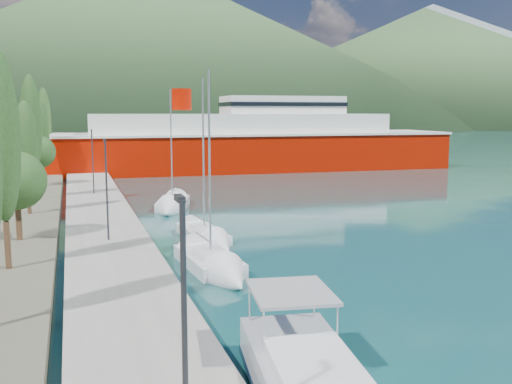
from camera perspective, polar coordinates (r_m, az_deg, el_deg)
name	(u,v)px	position (r m, az deg, el deg)	size (l,w,h in m)	color
ground	(118,148)	(140.32, -13.61, 4.30)	(1400.00, 1400.00, 0.00)	#144849
quay	(100,216)	(46.38, -15.37, -2.32)	(5.00, 88.00, 0.80)	gray
hills_far	(206,50)	(659.27, -5.03, 13.95)	(1480.00, 900.00, 180.00)	slate
hills_near	(230,53)	(409.04, -2.61, 13.69)	(1010.00, 520.00, 115.00)	#385931
tree_row	(30,142)	(51.38, -21.69, 4.65)	(3.57, 63.76, 11.11)	#47301E
lamp_posts	(108,188)	(34.10, -14.60, 0.35)	(0.15, 45.65, 6.06)	#2D2D33
sailboat_near	(220,271)	(29.90, -3.61, -7.85)	(3.04, 8.24, 11.60)	silver
sailboat_mid	(212,240)	(36.92, -4.42, -4.84)	(2.83, 8.14, 11.49)	silver
sailboat_far	(170,208)	(49.61, -8.56, -1.55)	(4.61, 8.16, 11.44)	silver
ferry	(242,144)	(84.17, -1.38, 4.78)	(62.85, 15.77, 12.38)	#9E0F00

